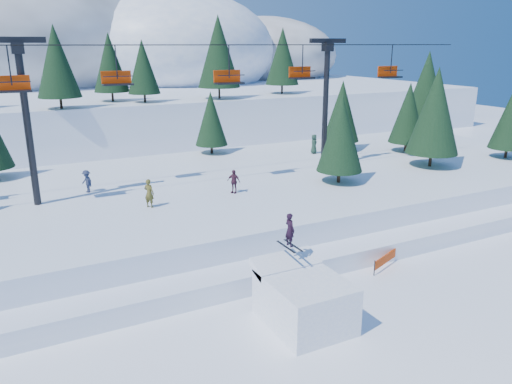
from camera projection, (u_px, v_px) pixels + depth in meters
name	position (u px, v px, depth m)	size (l,w,h in m)	color
ground	(308.00, 346.00, 21.24)	(160.00, 160.00, 0.00)	white
mid_shelf	(174.00, 203.00, 36.25)	(70.00, 22.00, 2.50)	white
berm	(230.00, 264.00, 27.91)	(70.00, 6.00, 1.10)	white
mountain_ridge	(31.00, 62.00, 78.88)	(119.00, 60.95, 26.46)	white
jump_kicker	(303.00, 298.00, 22.76)	(3.31, 4.51, 4.86)	white
chairlift	(191.00, 89.00, 34.70)	(46.00, 3.21, 10.28)	black
conifer_stand	(220.00, 123.00, 36.65)	(61.79, 17.88, 9.26)	black
distant_skiers	(209.00, 169.00, 37.37)	(21.91, 9.67, 1.83)	brown
banner_near	(386.00, 259.00, 28.60)	(2.65, 1.12, 0.90)	black
banner_far	(403.00, 245.00, 30.58)	(2.86, 0.06, 0.90)	black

